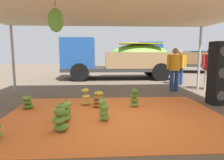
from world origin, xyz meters
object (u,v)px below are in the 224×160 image
(banana_bunch_8, at_px, (60,120))
(banana_bunch_5, at_px, (104,111))
(banana_bunch_2, at_px, (86,97))
(banana_bunch_6, at_px, (27,103))
(banana_bunch_0, at_px, (99,100))
(cargo_truck_far, at_px, (177,57))
(banana_bunch_7, at_px, (134,98))
(speaker_stack, at_px, (218,73))
(banana_bunch_4, at_px, (65,109))
(banana_bunch_3, at_px, (63,113))
(worker_2, at_px, (175,66))
(worker_0, at_px, (180,65))
(worker_1, at_px, (209,66))
(cargo_truck_main, at_px, (117,57))

(banana_bunch_8, bearing_deg, banana_bunch_5, 31.55)
(banana_bunch_2, relative_size, banana_bunch_8, 1.07)
(banana_bunch_5, relative_size, banana_bunch_6, 1.33)
(banana_bunch_0, distance_m, cargo_truck_far, 12.21)
(banana_bunch_7, relative_size, speaker_stack, 0.30)
(banana_bunch_4, height_order, banana_bunch_5, banana_bunch_5)
(banana_bunch_3, distance_m, worker_2, 5.30)
(banana_bunch_8, bearing_deg, worker_0, 50.04)
(banana_bunch_4, relative_size, banana_bunch_6, 0.98)
(banana_bunch_2, xyz_separation_m, banana_bunch_8, (-0.38, -2.02, -0.01))
(banana_bunch_3, distance_m, banana_bunch_8, 0.56)
(cargo_truck_far, xyz_separation_m, worker_1, (-1.70, -7.93, -0.15))
(banana_bunch_6, distance_m, worker_1, 7.15)
(banana_bunch_2, height_order, banana_bunch_8, banana_bunch_2)
(banana_bunch_6, xyz_separation_m, banana_bunch_8, (1.25, -1.72, 0.05))
(banana_bunch_0, height_order, cargo_truck_far, cargo_truck_far)
(banana_bunch_8, relative_size, cargo_truck_far, 0.07)
(banana_bunch_6, xyz_separation_m, banana_bunch_7, (3.05, -0.00, 0.08))
(worker_1, relative_size, worker_2, 1.00)
(banana_bunch_7, bearing_deg, banana_bunch_3, -148.01)
(banana_bunch_8, xyz_separation_m, worker_1, (5.40, 4.21, 0.80))
(banana_bunch_4, distance_m, worker_0, 6.70)
(banana_bunch_6, bearing_deg, speaker_stack, 2.01)
(banana_bunch_4, bearing_deg, banana_bunch_7, 21.39)
(cargo_truck_far, relative_size, worker_1, 4.09)
(banana_bunch_4, height_order, worker_0, worker_0)
(banana_bunch_8, distance_m, worker_2, 5.65)
(banana_bunch_2, xyz_separation_m, banana_bunch_7, (1.43, -0.31, 0.02))
(banana_bunch_7, relative_size, cargo_truck_far, 0.08)
(banana_bunch_0, distance_m, banana_bunch_5, 1.20)
(banana_bunch_5, xyz_separation_m, banana_bunch_6, (-2.15, 1.17, -0.08))
(banana_bunch_0, distance_m, cargo_truck_main, 6.57)
(banana_bunch_2, relative_size, cargo_truck_far, 0.08)
(banana_bunch_4, height_order, cargo_truck_far, cargo_truck_far)
(banana_bunch_2, height_order, banana_bunch_6, banana_bunch_2)
(worker_0, distance_m, worker_1, 1.58)
(banana_bunch_4, xyz_separation_m, worker_0, (4.77, 4.64, 0.82))
(banana_bunch_3, xyz_separation_m, banana_bunch_6, (-1.20, 1.16, -0.03))
(banana_bunch_4, xyz_separation_m, banana_bunch_7, (1.86, 0.73, 0.08))
(speaker_stack, bearing_deg, cargo_truck_far, 75.29)
(banana_bunch_4, distance_m, banana_bunch_7, 2.00)
(banana_bunch_2, bearing_deg, banana_bunch_0, -35.65)
(banana_bunch_5, bearing_deg, worker_1, 39.06)
(worker_1, xyz_separation_m, worker_2, (-1.55, -0.16, -0.00))
(banana_bunch_5, xyz_separation_m, worker_1, (4.51, 3.66, 0.77))
(banana_bunch_8, relative_size, speaker_stack, 0.27)
(cargo_truck_main, xyz_separation_m, speaker_stack, (2.58, -6.23, -0.32))
(banana_bunch_8, height_order, worker_0, worker_0)
(banana_bunch_7, bearing_deg, cargo_truck_main, 89.75)
(banana_bunch_0, height_order, banana_bunch_6, banana_bunch_0)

